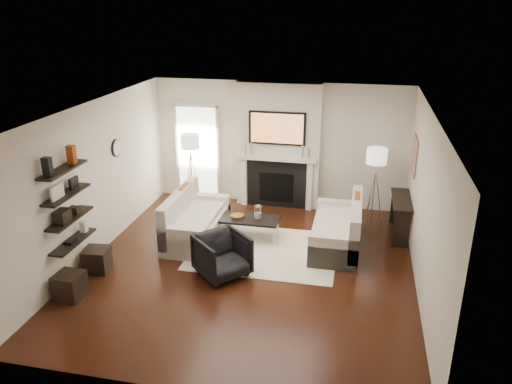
% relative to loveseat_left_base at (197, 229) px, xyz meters
% --- Properties ---
extents(room_envelope, '(6.00, 6.00, 6.00)m').
position_rel_loveseat_left_base_xyz_m(room_envelope, '(1.20, -0.85, 1.14)').
color(room_envelope, '#32160B').
rests_on(room_envelope, ground).
extents(chimney_breast, '(1.80, 0.25, 2.70)m').
position_rel_loveseat_left_base_xyz_m(chimney_breast, '(1.20, 2.02, 1.14)').
color(chimney_breast, silver).
rests_on(chimney_breast, floor).
extents(fireplace_surround, '(1.30, 0.02, 1.04)m').
position_rel_loveseat_left_base_xyz_m(fireplace_surround, '(1.20, 1.89, 0.31)').
color(fireplace_surround, black).
rests_on(fireplace_surround, floor).
extents(firebox, '(0.75, 0.02, 0.65)m').
position_rel_loveseat_left_base_xyz_m(firebox, '(1.20, 1.88, 0.24)').
color(firebox, black).
rests_on(firebox, floor).
extents(mantel_pilaster_l, '(0.12, 0.08, 1.10)m').
position_rel_loveseat_left_base_xyz_m(mantel_pilaster_l, '(0.48, 1.86, 0.34)').
color(mantel_pilaster_l, white).
rests_on(mantel_pilaster_l, floor).
extents(mantel_pilaster_r, '(0.12, 0.08, 1.10)m').
position_rel_loveseat_left_base_xyz_m(mantel_pilaster_r, '(1.92, 1.86, 0.34)').
color(mantel_pilaster_r, white).
rests_on(mantel_pilaster_r, floor).
extents(mantel_shelf, '(1.70, 0.18, 0.07)m').
position_rel_loveseat_left_base_xyz_m(mantel_shelf, '(1.20, 1.84, 0.91)').
color(mantel_shelf, white).
rests_on(mantel_shelf, chimney_breast).
extents(tv_body, '(1.20, 0.06, 0.70)m').
position_rel_loveseat_left_base_xyz_m(tv_body, '(1.20, 1.86, 1.57)').
color(tv_body, black).
rests_on(tv_body, chimney_breast).
extents(tv_screen, '(1.10, 0.00, 0.62)m').
position_rel_loveseat_left_base_xyz_m(tv_screen, '(1.20, 1.83, 1.57)').
color(tv_screen, '#BF723F').
rests_on(tv_screen, tv_body).
extents(candlestick_l_tall, '(0.04, 0.04, 0.30)m').
position_rel_loveseat_left_base_xyz_m(candlestick_l_tall, '(0.65, 1.85, 1.09)').
color(candlestick_l_tall, silver).
rests_on(candlestick_l_tall, mantel_shelf).
extents(candlestick_l_short, '(0.04, 0.04, 0.24)m').
position_rel_loveseat_left_base_xyz_m(candlestick_l_short, '(0.52, 1.85, 1.06)').
color(candlestick_l_short, silver).
rests_on(candlestick_l_short, mantel_shelf).
extents(candlestick_r_tall, '(0.04, 0.04, 0.30)m').
position_rel_loveseat_left_base_xyz_m(candlestick_r_tall, '(1.75, 1.85, 1.09)').
color(candlestick_r_tall, silver).
rests_on(candlestick_r_tall, mantel_shelf).
extents(candlestick_r_short, '(0.04, 0.04, 0.24)m').
position_rel_loveseat_left_base_xyz_m(candlestick_r_short, '(1.88, 1.85, 1.06)').
color(candlestick_r_short, silver).
rests_on(candlestick_r_short, mantel_shelf).
extents(hallway_panel, '(0.90, 0.02, 2.10)m').
position_rel_loveseat_left_base_xyz_m(hallway_panel, '(-0.65, 2.13, 0.84)').
color(hallway_panel, white).
rests_on(hallway_panel, floor).
extents(door_trim_l, '(0.06, 0.06, 2.16)m').
position_rel_loveseat_left_base_xyz_m(door_trim_l, '(-1.13, 2.11, 0.84)').
color(door_trim_l, white).
rests_on(door_trim_l, floor).
extents(door_trim_r, '(0.06, 0.06, 2.16)m').
position_rel_loveseat_left_base_xyz_m(door_trim_r, '(-0.17, 2.11, 0.84)').
color(door_trim_r, white).
rests_on(door_trim_r, floor).
extents(door_trim_top, '(1.02, 0.06, 0.06)m').
position_rel_loveseat_left_base_xyz_m(door_trim_top, '(-0.65, 2.11, 1.92)').
color(door_trim_top, white).
rests_on(door_trim_top, wall_back).
extents(rug, '(2.60, 2.00, 0.01)m').
position_rel_loveseat_left_base_xyz_m(rug, '(1.35, -0.22, -0.20)').
color(rug, beige).
rests_on(rug, floor).
extents(loveseat_left_base, '(0.85, 1.80, 0.42)m').
position_rel_loveseat_left_base_xyz_m(loveseat_left_base, '(0.00, 0.00, 0.00)').
color(loveseat_left_base, beige).
rests_on(loveseat_left_base, floor).
extents(loveseat_left_back, '(0.18, 1.80, 0.80)m').
position_rel_loveseat_left_base_xyz_m(loveseat_left_back, '(-0.33, 0.00, 0.32)').
color(loveseat_left_back, beige).
rests_on(loveseat_left_back, floor).
extents(loveseat_left_arm_n, '(0.85, 0.18, 0.60)m').
position_rel_loveseat_left_base_xyz_m(loveseat_left_arm_n, '(0.00, -0.81, 0.09)').
color(loveseat_left_arm_n, beige).
rests_on(loveseat_left_arm_n, floor).
extents(loveseat_left_arm_s, '(0.85, 0.18, 0.60)m').
position_rel_loveseat_left_base_xyz_m(loveseat_left_arm_s, '(0.00, 0.81, 0.09)').
color(loveseat_left_arm_s, beige).
rests_on(loveseat_left_arm_s, floor).
extents(loveseat_left_cushion, '(0.63, 1.44, 0.10)m').
position_rel_loveseat_left_base_xyz_m(loveseat_left_cushion, '(0.05, 0.00, 0.26)').
color(loveseat_left_cushion, beige).
rests_on(loveseat_left_cushion, loveseat_left_base).
extents(pillow_left_orange, '(0.10, 0.42, 0.42)m').
position_rel_loveseat_left_base_xyz_m(pillow_left_orange, '(-0.33, 0.30, 0.52)').
color(pillow_left_orange, '#944012').
rests_on(pillow_left_orange, loveseat_left_cushion).
extents(pillow_left_charcoal, '(0.10, 0.40, 0.40)m').
position_rel_loveseat_left_base_xyz_m(pillow_left_charcoal, '(-0.33, -0.30, 0.51)').
color(pillow_left_charcoal, black).
rests_on(pillow_left_charcoal, loveseat_left_cushion).
extents(loveseat_right_base, '(0.85, 1.80, 0.42)m').
position_rel_loveseat_left_base_xyz_m(loveseat_right_base, '(2.61, 0.20, 0.00)').
color(loveseat_right_base, beige).
rests_on(loveseat_right_base, floor).
extents(loveseat_right_back, '(0.18, 1.80, 0.80)m').
position_rel_loveseat_left_base_xyz_m(loveseat_right_back, '(2.94, 0.20, 0.32)').
color(loveseat_right_back, beige).
rests_on(loveseat_right_back, floor).
extents(loveseat_right_arm_n, '(0.85, 0.18, 0.60)m').
position_rel_loveseat_left_base_xyz_m(loveseat_right_arm_n, '(2.61, -0.61, 0.09)').
color(loveseat_right_arm_n, beige).
rests_on(loveseat_right_arm_n, floor).
extents(loveseat_right_arm_s, '(0.85, 0.18, 0.60)m').
position_rel_loveseat_left_base_xyz_m(loveseat_right_arm_s, '(2.61, 1.01, 0.09)').
color(loveseat_right_arm_s, beige).
rests_on(loveseat_right_arm_s, floor).
extents(loveseat_right_cushion, '(0.63, 1.44, 0.10)m').
position_rel_loveseat_left_base_xyz_m(loveseat_right_cushion, '(2.56, 0.20, 0.26)').
color(loveseat_right_cushion, beige).
rests_on(loveseat_right_cushion, loveseat_right_base).
extents(pillow_right_orange, '(0.10, 0.42, 0.42)m').
position_rel_loveseat_left_base_xyz_m(pillow_right_orange, '(2.94, 0.50, 0.52)').
color(pillow_right_orange, '#944012').
rests_on(pillow_right_orange, loveseat_right_cushion).
extents(pillow_right_charcoal, '(0.10, 0.40, 0.40)m').
position_rel_loveseat_left_base_xyz_m(pillow_right_charcoal, '(2.94, -0.10, 0.51)').
color(pillow_right_charcoal, black).
rests_on(pillow_right_charcoal, loveseat_right_cushion).
extents(coffee_table, '(1.10, 0.55, 0.04)m').
position_rel_loveseat_left_base_xyz_m(coffee_table, '(0.99, 0.23, 0.19)').
color(coffee_table, black).
rests_on(coffee_table, floor).
extents(coffee_leg_nw, '(0.02, 0.02, 0.38)m').
position_rel_loveseat_left_base_xyz_m(coffee_leg_nw, '(0.49, 0.01, -0.02)').
color(coffee_leg_nw, silver).
rests_on(coffee_leg_nw, floor).
extents(coffee_leg_ne, '(0.02, 0.02, 0.38)m').
position_rel_loveseat_left_base_xyz_m(coffee_leg_ne, '(1.49, 0.01, -0.02)').
color(coffee_leg_ne, silver).
rests_on(coffee_leg_ne, floor).
extents(coffee_leg_sw, '(0.02, 0.02, 0.38)m').
position_rel_loveseat_left_base_xyz_m(coffee_leg_sw, '(0.49, 0.45, -0.02)').
color(coffee_leg_sw, silver).
rests_on(coffee_leg_sw, floor).
extents(coffee_leg_se, '(0.02, 0.02, 0.38)m').
position_rel_loveseat_left_base_xyz_m(coffee_leg_se, '(1.49, 0.45, -0.02)').
color(coffee_leg_se, silver).
rests_on(coffee_leg_se, floor).
extents(hurricane_glass, '(0.14, 0.14, 0.25)m').
position_rel_loveseat_left_base_xyz_m(hurricane_glass, '(1.14, 0.23, 0.35)').
color(hurricane_glass, white).
rests_on(hurricane_glass, coffee_table).
extents(hurricane_candle, '(0.09, 0.09, 0.13)m').
position_rel_loveseat_left_base_xyz_m(hurricane_candle, '(1.14, 0.23, 0.29)').
color(hurricane_candle, white).
rests_on(hurricane_candle, coffee_table).
extents(copper_bowl, '(0.26, 0.26, 0.04)m').
position_rel_loveseat_left_base_xyz_m(copper_bowl, '(0.74, 0.23, 0.24)').
color(copper_bowl, '#A9551C').
rests_on(copper_bowl, coffee_table).
extents(armchair, '(1.04, 1.04, 0.78)m').
position_rel_loveseat_left_base_xyz_m(armchair, '(0.84, -1.19, 0.18)').
color(armchair, black).
rests_on(armchair, floor).
extents(lamp_left_post, '(0.02, 0.02, 1.20)m').
position_rel_loveseat_left_base_xyz_m(lamp_left_post, '(-0.65, 1.64, 0.39)').
color(lamp_left_post, silver).
rests_on(lamp_left_post, floor).
extents(lamp_left_shade, '(0.40, 0.40, 0.30)m').
position_rel_loveseat_left_base_xyz_m(lamp_left_shade, '(-0.65, 1.64, 1.24)').
color(lamp_left_shade, white).
rests_on(lamp_left_shade, lamp_left_post).
extents(lamp_left_leg_a, '(0.25, 0.02, 1.23)m').
position_rel_loveseat_left_base_xyz_m(lamp_left_leg_a, '(-0.54, 1.64, 0.39)').
color(lamp_left_leg_a, silver).
rests_on(lamp_left_leg_a, floor).
extents(lamp_left_leg_b, '(0.14, 0.22, 1.23)m').
position_rel_loveseat_left_base_xyz_m(lamp_left_leg_b, '(-0.70, 1.74, 0.39)').
color(lamp_left_leg_b, silver).
rests_on(lamp_left_leg_b, floor).
extents(lamp_left_leg_c, '(0.14, 0.22, 1.23)m').
position_rel_loveseat_left_base_xyz_m(lamp_left_leg_c, '(-0.70, 1.55, 0.39)').
color(lamp_left_leg_c, silver).
rests_on(lamp_left_leg_c, floor).
extents(lamp_right_post, '(0.02, 0.02, 1.20)m').
position_rel_loveseat_left_base_xyz_m(lamp_right_post, '(3.25, 1.38, 0.39)').
color(lamp_right_post, silver).
rests_on(lamp_right_post, floor).
extents(lamp_right_shade, '(0.40, 0.40, 0.30)m').
position_rel_loveseat_left_base_xyz_m(lamp_right_shade, '(3.25, 1.38, 1.24)').
color(lamp_right_shade, white).
rests_on(lamp_right_shade, lamp_right_post).
extents(lamp_right_leg_a, '(0.25, 0.02, 1.23)m').
position_rel_loveseat_left_base_xyz_m(lamp_right_leg_a, '(3.36, 1.38, 0.39)').
color(lamp_right_leg_a, silver).
rests_on(lamp_right_leg_a, floor).
extents(lamp_right_leg_b, '(0.14, 0.22, 1.23)m').
position_rel_loveseat_left_base_xyz_m(lamp_right_leg_b, '(3.20, 1.47, 0.39)').
color(lamp_right_leg_b, silver).
rests_on(lamp_right_leg_b, floor).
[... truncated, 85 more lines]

